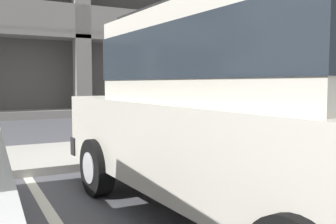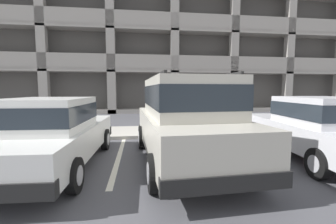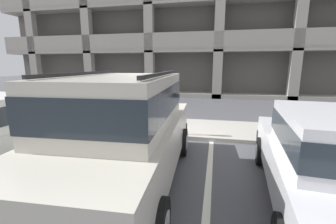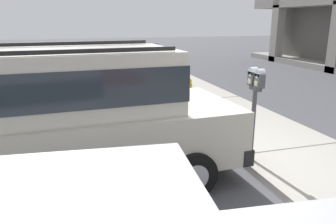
{
  "view_description": "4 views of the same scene",
  "coord_description": "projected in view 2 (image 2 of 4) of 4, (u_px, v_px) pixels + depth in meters",
  "views": [
    {
      "loc": [
        -2.21,
        -5.2,
        1.3
      ],
      "look_at": [
        0.14,
        -0.77,
        0.92
      ],
      "focal_mm": 40.0,
      "sensor_mm": 36.0,
      "label": 1
    },
    {
      "loc": [
        -1.03,
        -7.54,
        1.7
      ],
      "look_at": [
        -0.16,
        -0.98,
        1.06
      ],
      "focal_mm": 24.0,
      "sensor_mm": 36.0,
      "label": 2
    },
    {
      "loc": [
        1.6,
        -6.03,
        2.14
      ],
      "look_at": [
        0.45,
        -0.65,
        1.0
      ],
      "focal_mm": 24.0,
      "sensor_mm": 36.0,
      "label": 3
    },
    {
      "loc": [
        4.65,
        -2.39,
        2.36
      ],
      "look_at": [
        -0.15,
        -0.98,
        0.94
      ],
      "focal_mm": 35.0,
      "sensor_mm": 36.0,
      "label": 4
    }
  ],
  "objects": [
    {
      "name": "parking_garage",
      "position": [
        166.0,
        45.0,
        21.46
      ],
      "size": [
        32.0,
        10.0,
        13.25
      ],
      "color": "#54514D",
      "rests_on": "ground_plane"
    },
    {
      "name": "red_sedan",
      "position": [
        52.0,
        131.0,
        4.81
      ],
      "size": [
        1.97,
        4.55,
        1.54
      ],
      "rotation": [
        0.0,
        0.0,
        -0.04
      ],
      "color": "silver",
      "rests_on": "ground_plane"
    },
    {
      "name": "fire_hydrant",
      "position": [
        63.0,
        126.0,
        7.85
      ],
      "size": [
        0.3,
        0.3,
        0.7
      ],
      "color": "gold",
      "rests_on": "sidewalk"
    },
    {
      "name": "parking_stall_lines",
      "position": [
        228.0,
        149.0,
        6.56
      ],
      "size": [
        12.46,
        4.8,
        0.01
      ],
      "color": "silver",
      "rests_on": "ground_plane"
    },
    {
      "name": "dark_hatchback",
      "position": [
        316.0,
        126.0,
        5.52
      ],
      "size": [
        2.15,
        4.62,
        1.54
      ],
      "rotation": [
        0.0,
        0.0,
        -0.09
      ],
      "color": "silver",
      "rests_on": "ground_plane"
    },
    {
      "name": "sidewalk",
      "position": [
        165.0,
        131.0,
        9.01
      ],
      "size": [
        40.0,
        2.2,
        0.12
      ],
      "color": "#ADA89E",
      "rests_on": "ground_plane"
    },
    {
      "name": "ground_plane",
      "position": [
        169.0,
        141.0,
        7.74
      ],
      "size": [
        80.0,
        80.0,
        0.1
      ],
      "color": "#4C4C51"
    },
    {
      "name": "parking_meter_near",
      "position": [
        173.0,
        103.0,
        7.99
      ],
      "size": [
        0.35,
        0.12,
        1.52
      ],
      "color": "#47474C",
      "rests_on": "sidewalk"
    },
    {
      "name": "silver_suv",
      "position": [
        185.0,
        117.0,
        5.22
      ],
      "size": [
        2.19,
        4.87,
        2.03
      ],
      "rotation": [
        0.0,
        0.0,
        0.05
      ],
      "color": "beige",
      "rests_on": "ground_plane"
    }
  ]
}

